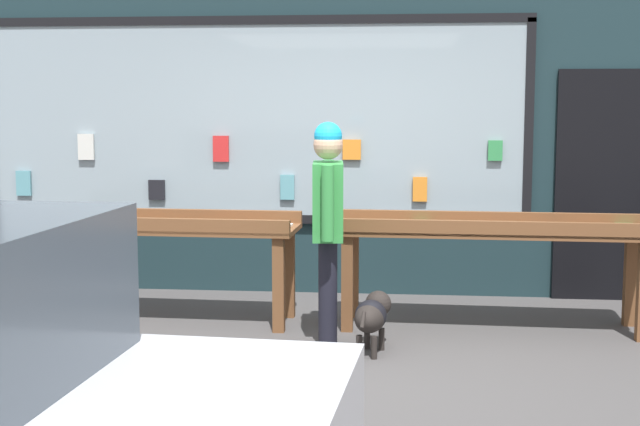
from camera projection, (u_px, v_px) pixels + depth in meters
ground_plane at (301, 362)px, 6.21m from camera, size 40.00×40.00×0.00m
shopfront_facade at (330, 117)px, 8.36m from camera, size 8.46×0.29×3.35m
display_table_left at (149, 234)px, 7.34m from camera, size 2.47×0.73×0.90m
display_table_right at (492, 239)px, 7.06m from camera, size 2.47×0.72×0.91m
person_browsing at (328, 216)px, 6.57m from camera, size 0.26×0.66×1.66m
small_dog at (372, 315)px, 6.43m from camera, size 0.29×0.61×0.41m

